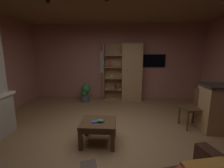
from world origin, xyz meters
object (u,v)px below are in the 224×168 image
potted_floor_plant (85,92)px  wall_mounted_tv (154,61)px  table_book_0 (94,122)px  dining_chair (195,105)px  table_book_1 (101,121)px  bookshelf_cabinet (129,73)px  coffee_table (98,126)px

potted_floor_plant → wall_mounted_tv: size_ratio=0.80×
table_book_0 → dining_chair: 2.37m
table_book_1 → dining_chair: (2.09, 0.84, 0.05)m
bookshelf_cabinet → potted_floor_plant: (-1.58, -0.30, -0.67)m
potted_floor_plant → wall_mounted_tv: bearing=11.6°
bookshelf_cabinet → coffee_table: (-0.72, -2.93, -0.66)m
potted_floor_plant → coffee_table: bearing=-71.9°
coffee_table → potted_floor_plant: potted_floor_plant is taller
coffee_table → table_book_1: (0.05, -0.04, 0.12)m
table_book_0 → wall_mounted_tv: size_ratio=0.13×
bookshelf_cabinet → wall_mounted_tv: 1.02m
potted_floor_plant → table_book_0: bearing=-73.5°
bookshelf_cabinet → dining_chair: bookshelf_cabinet is taller
table_book_0 → potted_floor_plant: potted_floor_plant is taller
bookshelf_cabinet → wall_mounted_tv: bookshelf_cabinet is taller
dining_chair → potted_floor_plant: (-3.00, 1.83, -0.18)m
table_book_1 → potted_floor_plant: (-0.91, 2.67, -0.13)m
coffee_table → dining_chair: 2.29m
bookshelf_cabinet → coffee_table: bookshelf_cabinet is taller
coffee_table → table_book_0: bearing=-145.3°
dining_chair → potted_floor_plant: bearing=148.6°
bookshelf_cabinet → coffee_table: bearing=-103.9°
bookshelf_cabinet → coffee_table: 3.09m
wall_mounted_tv → potted_floor_plant: bearing=-168.4°
dining_chair → wall_mounted_tv: bearing=102.5°
table_book_1 → dining_chair: 2.26m
coffee_table → dining_chair: size_ratio=0.72×
dining_chair → table_book_0: bearing=-158.9°
bookshelf_cabinet → dining_chair: 2.60m
coffee_table → wall_mounted_tv: wall_mounted_tv is taller
dining_chair → potted_floor_plant: size_ratio=1.40×
bookshelf_cabinet → dining_chair: size_ratio=2.23×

